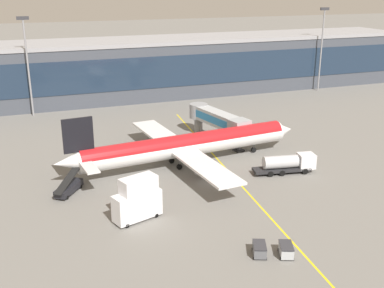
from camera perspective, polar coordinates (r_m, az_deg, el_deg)
The scene contains 12 objects.
ground_plane at distance 78.50m, azimuth 1.84°, elevation -4.61°, with size 700.00×700.00×0.00m, color slate.
apron_lead_in_line at distance 82.10m, azimuth 4.66°, elevation -3.57°, with size 0.30×80.00×0.01m, color yellow.
terminal_building at distance 137.46m, azimuth -6.74°, elevation 9.08°, with size 169.39×20.26×16.20m.
main_airliner at distance 84.60m, azimuth -0.74°, elevation -0.13°, with size 46.72×37.36×11.13m.
jet_bridge at distance 97.64m, azimuth 2.93°, elevation 3.08°, with size 7.01×18.08×6.41m.
fuel_tanker at distance 83.26m, azimuth 11.54°, elevation -2.29°, with size 11.07×4.30×3.25m.
belt_loader at distance 76.59m, azimuth -14.64°, elevation -5.07°, with size 5.13×6.36×3.49m.
catering_lift at distance 65.85m, azimuth -6.59°, elevation -6.64°, with size 7.24×4.50×6.30m.
baggage_cart_0 at distance 59.04m, azimuth 8.14°, elevation -12.46°, with size 2.43×3.03×1.48m.
baggage_cart_1 at distance 59.47m, azimuth 11.27°, elevation -12.41°, with size 2.43×3.03×1.48m.
apron_light_mast_1 at distance 121.00m, azimuth -19.26°, elevation 9.62°, with size 2.80×0.50×23.86m.
apron_light_mast_2 at distance 148.11m, azimuth 15.39°, elevation 11.64°, with size 2.80×0.50×24.43m.
Camera 1 is at (-27.39, -66.54, 31.37)m, focal length 44.22 mm.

